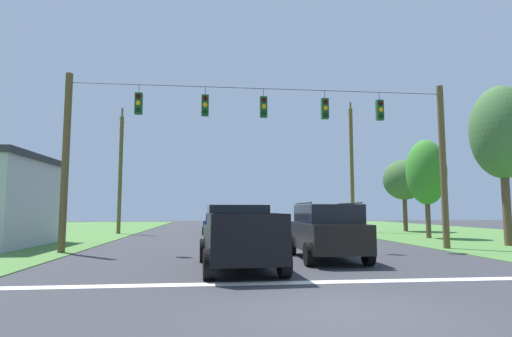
{
  "coord_description": "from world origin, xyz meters",
  "views": [
    {
      "loc": [
        -2.31,
        -7.22,
        1.8
      ],
      "look_at": [
        -0.2,
        12.18,
        3.77
      ],
      "focal_mm": 28.73,
      "sensor_mm": 36.0,
      "label": 1
    }
  ],
  "objects_px": {
    "distant_car_crossing_white": "(265,221)",
    "utility_pole_mid_right": "(352,168)",
    "pickup_truck": "(239,237)",
    "distant_car_oncoming": "(218,223)",
    "suv_black": "(326,230)",
    "utility_pole_near_left": "(120,171)",
    "tree_roadside_far_right": "(502,133)",
    "tree_roadside_left": "(426,172)",
    "tree_roadside_right": "(404,180)",
    "overhead_signal_span": "(264,151)"
  },
  "relations": [
    {
      "from": "pickup_truck",
      "to": "utility_pole_near_left",
      "type": "xyz_separation_m",
      "value": [
        -7.73,
        19.0,
        3.79
      ]
    },
    {
      "from": "suv_black",
      "to": "utility_pole_near_left",
      "type": "height_order",
      "value": "utility_pole_near_left"
    },
    {
      "from": "overhead_signal_span",
      "to": "tree_roadside_right",
      "type": "relative_size",
      "value": 2.89
    },
    {
      "from": "pickup_truck",
      "to": "tree_roadside_right",
      "type": "xyz_separation_m",
      "value": [
        15.19,
        19.86,
        3.32
      ]
    },
    {
      "from": "distant_car_oncoming",
      "to": "tree_roadside_left",
      "type": "xyz_separation_m",
      "value": [
        13.14,
        -6.46,
        3.38
      ]
    },
    {
      "from": "tree_roadside_left",
      "to": "distant_car_crossing_white",
      "type": "bearing_deg",
      "value": 128.49
    },
    {
      "from": "tree_roadside_right",
      "to": "tree_roadside_left",
      "type": "relative_size",
      "value": 0.95
    },
    {
      "from": "tree_roadside_right",
      "to": "utility_pole_mid_right",
      "type": "bearing_deg",
      "value": -174.09
    },
    {
      "from": "tree_roadside_left",
      "to": "overhead_signal_span",
      "type": "bearing_deg",
      "value": -149.58
    },
    {
      "from": "pickup_truck",
      "to": "tree_roadside_left",
      "type": "xyz_separation_m",
      "value": [
        12.8,
        11.93,
        3.21
      ]
    },
    {
      "from": "distant_car_crossing_white",
      "to": "utility_pole_mid_right",
      "type": "bearing_deg",
      "value": -29.72
    },
    {
      "from": "suv_black",
      "to": "utility_pole_near_left",
      "type": "bearing_deg",
      "value": 122.7
    },
    {
      "from": "distant_car_oncoming",
      "to": "tree_roadside_left",
      "type": "distance_m",
      "value": 15.03
    },
    {
      "from": "utility_pole_near_left",
      "to": "tree_roadside_left",
      "type": "height_order",
      "value": "utility_pole_near_left"
    },
    {
      "from": "suv_black",
      "to": "utility_pole_near_left",
      "type": "distance_m",
      "value": 20.74
    },
    {
      "from": "pickup_truck",
      "to": "tree_roadside_right",
      "type": "relative_size",
      "value": 0.92
    },
    {
      "from": "tree_roadside_far_right",
      "to": "tree_roadside_right",
      "type": "bearing_deg",
      "value": 84.37
    },
    {
      "from": "tree_roadside_left",
      "to": "tree_roadside_far_right",
      "type": "bearing_deg",
      "value": -79.47
    },
    {
      "from": "pickup_truck",
      "to": "suv_black",
      "type": "height_order",
      "value": "suv_black"
    },
    {
      "from": "distant_car_oncoming",
      "to": "utility_pole_mid_right",
      "type": "distance_m",
      "value": 11.77
    },
    {
      "from": "distant_car_crossing_white",
      "to": "distant_car_oncoming",
      "type": "distance_m",
      "value": 6.37
    },
    {
      "from": "utility_pole_near_left",
      "to": "tree_roadside_far_right",
      "type": "bearing_deg",
      "value": -30.51
    },
    {
      "from": "overhead_signal_span",
      "to": "utility_pole_mid_right",
      "type": "height_order",
      "value": "utility_pole_mid_right"
    },
    {
      "from": "overhead_signal_span",
      "to": "distant_car_crossing_white",
      "type": "bearing_deg",
      "value": 82.44
    },
    {
      "from": "distant_car_oncoming",
      "to": "tree_roadside_far_right",
      "type": "relative_size",
      "value": 0.54
    },
    {
      "from": "distant_car_crossing_white",
      "to": "utility_pole_mid_right",
      "type": "height_order",
      "value": "utility_pole_mid_right"
    },
    {
      "from": "suv_black",
      "to": "utility_pole_near_left",
      "type": "xyz_separation_m",
      "value": [
        -11.03,
        17.17,
        3.69
      ]
    },
    {
      "from": "distant_car_crossing_white",
      "to": "utility_pole_near_left",
      "type": "relative_size",
      "value": 0.46
    },
    {
      "from": "tree_roadside_right",
      "to": "tree_roadside_far_right",
      "type": "distance_m",
      "value": 13.71
    },
    {
      "from": "tree_roadside_far_right",
      "to": "pickup_truck",
      "type": "bearing_deg",
      "value": -155.58
    },
    {
      "from": "utility_pole_mid_right",
      "to": "utility_pole_near_left",
      "type": "distance_m",
      "value": 18.27
    },
    {
      "from": "suv_black",
      "to": "utility_pole_mid_right",
      "type": "distance_m",
      "value": 19.42
    },
    {
      "from": "pickup_truck",
      "to": "distant_car_oncoming",
      "type": "relative_size",
      "value": 1.24
    },
    {
      "from": "pickup_truck",
      "to": "distant_car_crossing_white",
      "type": "xyz_separation_m",
      "value": [
        3.85,
        23.19,
        -0.18
      ]
    },
    {
      "from": "utility_pole_mid_right",
      "to": "utility_pole_near_left",
      "type": "relative_size",
      "value": 1.11
    },
    {
      "from": "pickup_truck",
      "to": "distant_car_crossing_white",
      "type": "bearing_deg",
      "value": 80.57
    },
    {
      "from": "distant_car_crossing_white",
      "to": "suv_black",
      "type": "bearing_deg",
      "value": -91.49
    },
    {
      "from": "pickup_truck",
      "to": "distant_car_crossing_white",
      "type": "distance_m",
      "value": 23.51
    },
    {
      "from": "overhead_signal_span",
      "to": "distant_car_oncoming",
      "type": "height_order",
      "value": "overhead_signal_span"
    },
    {
      "from": "utility_pole_near_left",
      "to": "pickup_truck",
      "type": "bearing_deg",
      "value": -67.86
    },
    {
      "from": "pickup_truck",
      "to": "distant_car_oncoming",
      "type": "bearing_deg",
      "value": 91.07
    },
    {
      "from": "pickup_truck",
      "to": "distant_car_crossing_white",
      "type": "relative_size",
      "value": 1.23
    },
    {
      "from": "tree_roadside_far_right",
      "to": "tree_roadside_left",
      "type": "height_order",
      "value": "tree_roadside_far_right"
    },
    {
      "from": "distant_car_oncoming",
      "to": "tree_roadside_left",
      "type": "bearing_deg",
      "value": -26.18
    },
    {
      "from": "distant_car_oncoming",
      "to": "tree_roadside_right",
      "type": "height_order",
      "value": "tree_roadside_right"
    },
    {
      "from": "pickup_truck",
      "to": "tree_roadside_far_right",
      "type": "distance_m",
      "value": 15.93
    },
    {
      "from": "suv_black",
      "to": "pickup_truck",
      "type": "bearing_deg",
      "value": -150.92
    },
    {
      "from": "tree_roadside_right",
      "to": "utility_pole_near_left",
      "type": "bearing_deg",
      "value": -177.87
    },
    {
      "from": "suv_black",
      "to": "distant_car_oncoming",
      "type": "relative_size",
      "value": 1.09
    },
    {
      "from": "distant_car_crossing_white",
      "to": "tree_roadside_far_right",
      "type": "height_order",
      "value": "tree_roadside_far_right"
    }
  ]
}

